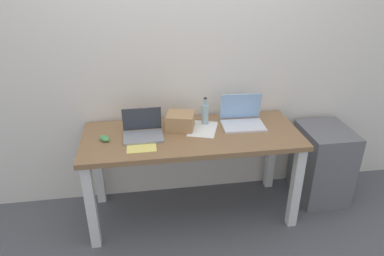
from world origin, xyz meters
name	(u,v)px	position (x,y,z in m)	size (l,w,h in m)	color
ground_plane	(192,211)	(0.00, 0.00, 0.00)	(8.00, 8.00, 0.00)	#515459
back_wall	(185,51)	(0.00, 0.39, 1.30)	(5.20, 0.08, 2.60)	silver
desk	(192,146)	(0.00, 0.00, 0.64)	(1.68, 0.67, 0.75)	olive
laptop_left	(143,131)	(-0.37, 0.02, 0.80)	(0.30, 0.23, 0.20)	gray
laptop_right	(242,119)	(0.43, 0.10, 0.81)	(0.34, 0.27, 0.24)	silver
beer_bottle	(205,114)	(0.13, 0.16, 0.85)	(0.06, 0.06, 0.23)	#99B7C1
computer_mouse	(105,138)	(-0.66, -0.01, 0.77)	(0.06, 0.10, 0.03)	#4C9E56
cardboard_box	(180,121)	(-0.08, 0.11, 0.82)	(0.21, 0.19, 0.13)	tan
paper_sheet_near_back	(203,129)	(0.10, 0.07, 0.76)	(0.21, 0.30, 0.00)	white
paper_sheet_front_left	(141,143)	(-0.39, -0.09, 0.76)	(0.21, 0.30, 0.00)	#F4E06B
filing_cabinet	(322,163)	(1.18, 0.07, 0.34)	(0.40, 0.48, 0.67)	slate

